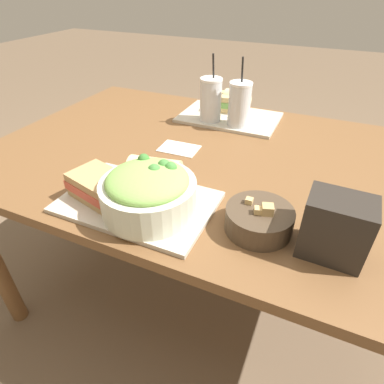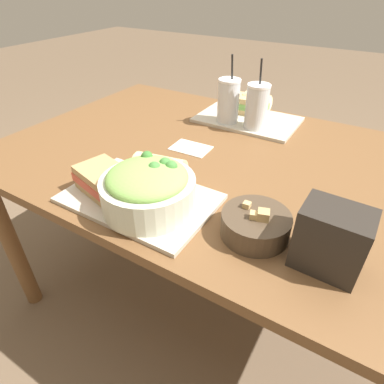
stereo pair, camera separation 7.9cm
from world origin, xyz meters
name	(u,v)px [view 1 (the left image)]	position (x,y,z in m)	size (l,w,h in m)	color
ground_plane	(208,295)	(0.00, 0.00, 0.00)	(12.00, 12.00, 0.00)	brown
dining_table	(214,176)	(0.00, 0.00, 0.63)	(1.50, 0.97, 0.71)	brown
tray_near	(138,202)	(-0.09, -0.33, 0.72)	(0.39, 0.25, 0.01)	#BCB29E
tray_far	(229,117)	(-0.06, 0.31, 0.72)	(0.39, 0.25, 0.01)	#BCB29E
salad_bowl	(148,191)	(-0.04, -0.35, 0.78)	(0.23, 0.23, 0.12)	beige
soup_bowl	(259,219)	(0.22, -0.29, 0.74)	(0.15, 0.15, 0.08)	#473828
sandwich_near	(99,186)	(-0.18, -0.35, 0.76)	(0.17, 0.14, 0.06)	tan
baguette_near	(155,172)	(-0.08, -0.24, 0.76)	(0.15, 0.10, 0.08)	#DBBC84
sandwich_far	(230,102)	(-0.08, 0.38, 0.76)	(0.16, 0.12, 0.06)	tan
baguette_far	(237,100)	(-0.05, 0.40, 0.76)	(0.11, 0.09, 0.08)	#DBBC84
drink_cup_dark	(211,101)	(-0.11, 0.24, 0.80)	(0.08, 0.08, 0.25)	silver
drink_cup_red	(239,106)	(0.00, 0.24, 0.80)	(0.08, 0.08, 0.25)	silver
chip_bag	(335,227)	(0.37, -0.31, 0.78)	(0.13, 0.10, 0.14)	#28231E
napkin_folded	(179,148)	(-0.13, -0.01, 0.71)	(0.13, 0.09, 0.00)	silver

